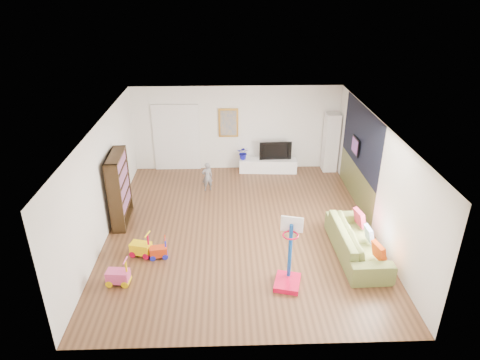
{
  "coord_description": "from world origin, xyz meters",
  "views": [
    {
      "loc": [
        -0.32,
        -9.11,
        5.72
      ],
      "look_at": [
        0.0,
        0.4,
        1.15
      ],
      "focal_mm": 32.0,
      "sensor_mm": 36.0,
      "label": 1
    }
  ],
  "objects_px": {
    "media_console": "(268,165)",
    "basketball_hoop": "(289,255)",
    "bookshelf": "(119,189)",
    "sofa": "(357,242)"
  },
  "relations": [
    {
      "from": "media_console",
      "to": "basketball_hoop",
      "type": "bearing_deg",
      "value": -87.7
    },
    {
      "from": "media_console",
      "to": "basketball_hoop",
      "type": "relative_size",
      "value": 1.23
    },
    {
      "from": "bookshelf",
      "to": "media_console",
      "type": "bearing_deg",
      "value": 33.84
    },
    {
      "from": "media_console",
      "to": "bookshelf",
      "type": "relative_size",
      "value": 0.99
    },
    {
      "from": "bookshelf",
      "to": "sofa",
      "type": "bearing_deg",
      "value": -19.03
    },
    {
      "from": "media_console",
      "to": "bookshelf",
      "type": "xyz_separation_m",
      "value": [
        -4.01,
        -2.94,
        0.71
      ]
    },
    {
      "from": "media_console",
      "to": "bookshelf",
      "type": "bearing_deg",
      "value": -140.27
    },
    {
      "from": "bookshelf",
      "to": "sofa",
      "type": "relative_size",
      "value": 0.79
    },
    {
      "from": "bookshelf",
      "to": "basketball_hoop",
      "type": "height_order",
      "value": "bookshelf"
    },
    {
      "from": "media_console",
      "to": "sofa",
      "type": "height_order",
      "value": "sofa"
    }
  ]
}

